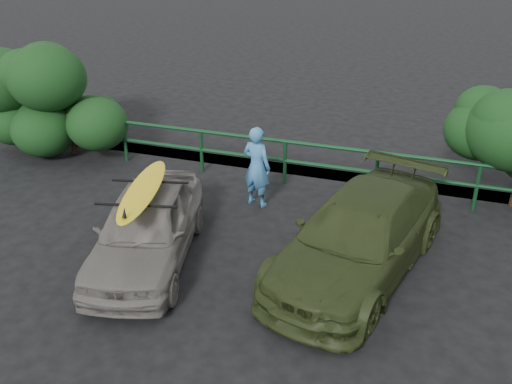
% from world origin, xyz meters
% --- Properties ---
extents(ground, '(80.00, 80.00, 0.00)m').
position_xyz_m(ground, '(0.00, 0.00, 0.00)').
color(ground, black).
extents(guardrail, '(14.00, 0.08, 1.04)m').
position_xyz_m(guardrail, '(0.00, 5.00, 0.52)').
color(guardrail, '#123F1F').
rests_on(guardrail, ground).
extents(shrub_left, '(3.20, 2.40, 2.52)m').
position_xyz_m(shrub_left, '(-4.80, 5.40, 1.26)').
color(shrub_left, '#173F17').
rests_on(shrub_left, ground).
extents(shrub_right, '(3.20, 2.40, 2.38)m').
position_xyz_m(shrub_right, '(5.00, 5.50, 1.19)').
color(shrub_right, '#173F17').
rests_on(shrub_right, ground).
extents(sedan, '(2.35, 4.00, 1.28)m').
position_xyz_m(sedan, '(-0.38, 1.25, 0.64)').
color(sedan, slate).
rests_on(sedan, ground).
extents(olive_vehicle, '(2.88, 4.85, 1.32)m').
position_xyz_m(olive_vehicle, '(3.10, 2.07, 0.66)').
color(olive_vehicle, '#2E3A1A').
rests_on(olive_vehicle, ground).
extents(man, '(0.70, 0.55, 1.70)m').
position_xyz_m(man, '(0.73, 3.84, 0.85)').
color(man, '#4288C6').
rests_on(man, ground).
extents(roof_rack, '(1.52, 1.22, 0.04)m').
position_xyz_m(roof_rack, '(-0.38, 1.25, 1.30)').
color(roof_rack, black).
rests_on(roof_rack, sedan).
extents(surfboard, '(1.06, 2.48, 0.07)m').
position_xyz_m(surfboard, '(-0.38, 1.25, 1.36)').
color(surfboard, yellow).
rests_on(surfboard, roof_rack).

